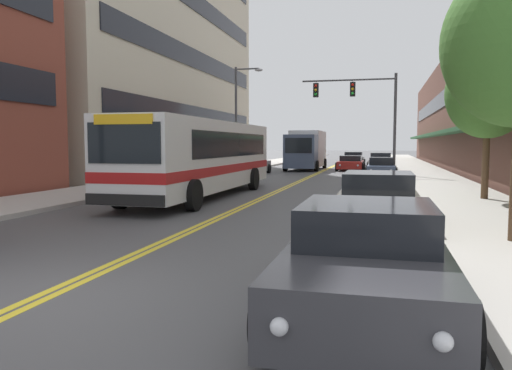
# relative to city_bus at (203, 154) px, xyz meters

# --- Properties ---
(ground_plane) EXTENTS (240.00, 240.00, 0.00)m
(ground_plane) POSITION_rel_city_bus_xyz_m (2.47, 24.06, -1.67)
(ground_plane) COLOR #4C4C4F
(sidewalk_left) EXTENTS (3.59, 106.00, 0.15)m
(sidewalk_left) POSITION_rel_city_bus_xyz_m (-4.83, 24.06, -1.60)
(sidewalk_left) COLOR #B2ADA5
(sidewalk_left) RESTS_ON ground_plane
(sidewalk_right) EXTENTS (3.59, 106.00, 0.15)m
(sidewalk_right) POSITION_rel_city_bus_xyz_m (9.76, 24.06, -1.60)
(sidewalk_right) COLOR #B2ADA5
(sidewalk_right) RESTS_ON ground_plane
(centre_line) EXTENTS (0.34, 106.00, 0.01)m
(centre_line) POSITION_rel_city_bus_xyz_m (2.47, 24.06, -1.67)
(centre_line) COLOR yellow
(centre_line) RESTS_ON ground_plane
(storefront_row_right) EXTENTS (9.10, 68.00, 9.46)m
(storefront_row_right) POSITION_rel_city_bus_xyz_m (15.79, 24.06, 3.05)
(storefront_row_right) COLOR brown
(storefront_row_right) RESTS_ON ground_plane
(city_bus) EXTENTS (2.81, 12.28, 2.94)m
(city_bus) POSITION_rel_city_bus_xyz_m (0.00, 0.00, 0.00)
(city_bus) COLOR silver
(city_bus) RESTS_ON ground_plane
(car_silver_parked_left_near) EXTENTS (2.10, 4.72, 1.35)m
(car_silver_parked_left_near) POSITION_rel_city_bus_xyz_m (-1.91, 14.83, -1.04)
(car_silver_parked_left_near) COLOR #B7B7BC
(car_silver_parked_left_near) RESTS_ON ground_plane
(car_dark_grey_parked_right_foreground) EXTENTS (2.10, 4.27, 1.36)m
(car_dark_grey_parked_right_foreground) POSITION_rel_city_bus_xyz_m (6.76, -12.60, -1.04)
(car_dark_grey_parked_right_foreground) COLOR #38383D
(car_dark_grey_parked_right_foreground) RESTS_ON ground_plane
(car_slate_blue_parked_right_mid) EXTENTS (1.97, 4.17, 1.23)m
(car_slate_blue_parked_right_mid) POSITION_rel_city_bus_xyz_m (6.86, 14.54, -1.10)
(car_slate_blue_parked_right_mid) COLOR #475675
(car_slate_blue_parked_right_mid) RESTS_ON ground_plane
(car_white_parked_right_far) EXTENTS (2.03, 4.33, 1.39)m
(car_white_parked_right_far) POSITION_rel_city_bus_xyz_m (6.80, 21.84, -1.02)
(car_white_parked_right_far) COLOR white
(car_white_parked_right_far) RESTS_ON ground_plane
(car_champagne_parked_right_end) EXTENTS (2.15, 4.88, 1.39)m
(car_champagne_parked_right_end) POSITION_rel_city_bus_xyz_m (6.84, -6.25, -1.03)
(car_champagne_parked_right_end) COLOR beige
(car_champagne_parked_right_end) RESTS_ON ground_plane
(car_red_moving_lead) EXTENTS (2.15, 4.16, 1.17)m
(car_red_moving_lead) POSITION_rel_city_bus_xyz_m (4.51, 21.30, -1.11)
(car_red_moving_lead) COLOR maroon
(car_red_moving_lead) RESTS_ON ground_plane
(car_charcoal_moving_second) EXTENTS (2.15, 4.56, 1.32)m
(car_charcoal_moving_second) POSITION_rel_city_bus_xyz_m (4.23, 30.57, -1.07)
(car_charcoal_moving_second) COLOR #232328
(car_charcoal_moving_second) RESTS_ON ground_plane
(box_truck) EXTENTS (2.68, 7.65, 3.15)m
(box_truck) POSITION_rel_city_bus_xyz_m (0.92, 21.73, -0.04)
(box_truck) COLOR #475675
(box_truck) RESTS_ON ground_plane
(traffic_signal_mast) EXTENTS (6.07, 0.38, 6.58)m
(traffic_signal_mast) POSITION_rel_city_bus_xyz_m (5.63, 14.58, 3.02)
(traffic_signal_mast) COLOR #47474C
(traffic_signal_mast) RESTS_ON ground_plane
(street_lamp_left_far) EXTENTS (1.96, 0.28, 7.29)m
(street_lamp_left_far) POSITION_rel_city_bus_xyz_m (-2.57, 14.28, 2.67)
(street_lamp_left_far) COLOR #47474C
(street_lamp_left_far) RESTS_ON ground_plane
(street_tree_right_mid) EXTENTS (2.89, 2.89, 5.30)m
(street_tree_right_mid) POSITION_rel_city_bus_xyz_m (10.47, 0.40, 2.18)
(street_tree_right_mid) COLOR brown
(street_tree_right_mid) RESTS_ON sidewalk_right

